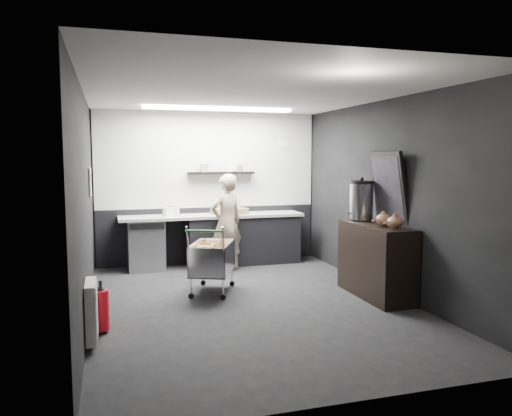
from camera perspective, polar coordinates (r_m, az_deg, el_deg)
name	(u,v)px	position (r m, az deg, el deg)	size (l,w,h in m)	color
floor	(251,304)	(6.62, -0.63, -10.87)	(5.50, 5.50, 0.00)	black
ceiling	(250,93)	(6.39, -0.65, 13.01)	(5.50, 5.50, 0.00)	silver
wall_back	(209,188)	(9.03, -5.43, 2.32)	(5.50, 5.50, 0.00)	black
wall_front	(351,231)	(3.81, 10.77, -2.65)	(5.50, 5.50, 0.00)	black
wall_left	(85,205)	(6.13, -18.94, 0.34)	(5.50, 5.50, 0.00)	black
wall_right	(389,197)	(7.17, 14.92, 1.22)	(5.50, 5.50, 0.00)	black
kitchen_wall_panel	(209,160)	(9.00, -5.43, 5.49)	(3.95, 0.02, 1.70)	silver
dado_panel	(209,234)	(9.10, -5.35, -3.03)	(3.95, 0.02, 1.00)	black
floating_shelf	(221,173)	(8.93, -4.02, 4.03)	(1.20, 0.22, 0.04)	black
wall_clock	(283,144)	(9.36, 3.07, 7.36)	(0.20, 0.20, 0.03)	white
poster	(90,182)	(7.41, -18.43, 2.82)	(0.02, 0.30, 0.40)	white
poster_red_band	(90,177)	(7.41, -18.41, 3.36)	(0.01, 0.22, 0.10)	red
radiator	(91,311)	(5.43, -18.32, -11.10)	(0.10, 0.50, 0.60)	white
ceiling_strip	(219,109)	(8.17, -4.28, 11.22)	(2.40, 0.20, 0.04)	white
prep_counter	(220,239)	(8.84, -4.09, -3.57)	(3.20, 0.61, 0.90)	black
person	(227,222)	(8.35, -3.39, -1.66)	(0.59, 0.39, 1.62)	beige
shopping_cart	(212,261)	(7.07, -5.04, -6.01)	(0.83, 1.07, 0.96)	silver
sideboard	(376,251)	(7.03, 13.51, -4.79)	(0.57, 1.32, 1.98)	black
fire_extinguisher	(101,309)	(5.76, -17.29, -10.93)	(0.17, 0.17, 0.55)	red
cardboard_box	(230,211)	(8.76, -3.04, -0.37)	(0.54, 0.41, 0.11)	olive
pink_tub	(174,210)	(8.63, -9.37, -0.27)	(0.19, 0.19, 0.19)	beige
white_container	(169,212)	(8.57, -9.92, -0.44)	(0.17, 0.13, 0.15)	white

